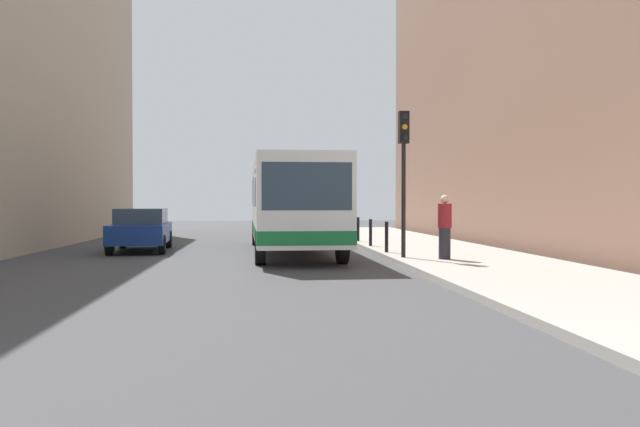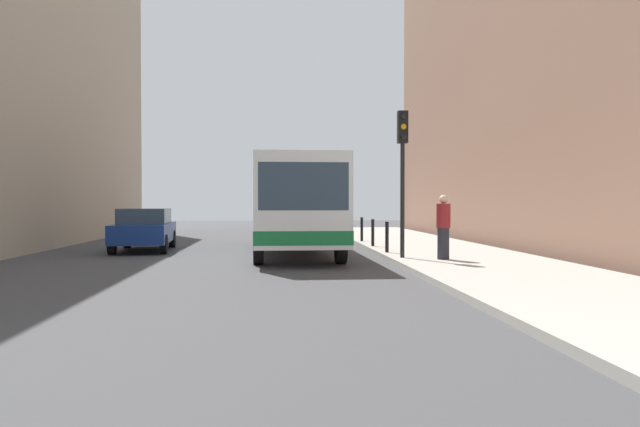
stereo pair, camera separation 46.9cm
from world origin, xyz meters
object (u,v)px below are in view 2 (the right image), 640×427
Objects in this scene: bollard_near at (387,237)px; bus at (293,202)px; pedestrian_near_signal at (443,227)px; traffic_light at (403,156)px; bollard_far at (362,229)px; car_beside_bus at (144,228)px; bollard_mid at (373,233)px; car_behind_bus at (301,220)px.

bus is at bearing 144.85° from bollard_near.
bollard_near is 0.54× the size of pedestrian_near_signal.
pedestrian_near_signal is (1.00, -0.62, -1.98)m from traffic_light.
bollard_far is (2.86, 3.57, -1.10)m from bus.
bus is 2.70× the size of traffic_light.
bus is 6.03m from pedestrian_near_signal.
bollard_far is (8.02, 2.43, -0.16)m from car_beside_bus.
pedestrian_near_signal reaches higher than bollard_mid.
car_beside_bus is at bearing 177.44° from bollard_mid.
bollard_near is 5.58m from bollard_far.
traffic_light is at bearing -89.23° from bollard_far.
car_behind_bus reaches higher than bollard_far.
bollard_mid is (2.86, 0.77, -1.10)m from bus.
bus is 2.48× the size of car_behind_bus.
bollard_far is (2.09, -8.14, -0.16)m from car_behind_bus.
car_beside_bus is 4.75× the size of bollard_mid.
bollard_far is at bearing -129.92° from bus.
car_behind_bus is at bearing -110.73° from pedestrian_near_signal.
traffic_light is 5.22m from bollard_mid.
car_beside_bus reaches higher than bollard_mid.
bollard_near is 1.00× the size of bollard_mid.
pedestrian_near_signal is at bearing -66.09° from bollard_near.
car_beside_bus is 9.80m from traffic_light.
pedestrian_near_signal is (1.10, -5.26, 0.40)m from bollard_mid.
bollard_mid is (2.09, -10.93, -0.16)m from car_behind_bus.
traffic_light reaches higher than bollard_mid.
bus is at bearing 163.67° from car_beside_bus.
car_beside_bus is at bearing 148.37° from traffic_light.
bollard_mid is at bearing 103.01° from car_behind_bus.
car_behind_bus is at bearing 100.84° from bollard_mid.
bus is 5.37m from car_beside_bus.
traffic_light is 7.81m from bollard_far.
bollard_near is 1.00× the size of bollard_far.
car_behind_bus reaches higher than bollard_near.
bus reaches higher than car_behind_bus.
bollard_far is at bearing -167.08° from car_beside_bus.
car_beside_bus is 4.75× the size of bollard_far.
car_behind_bus is at bearing -123.24° from car_beside_bus.
car_beside_bus reaches higher than bollard_far.
car_behind_bus is 2.55× the size of pedestrian_near_signal.
traffic_light reaches higher than pedestrian_near_signal.
bus is 11.77m from car_behind_bus.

